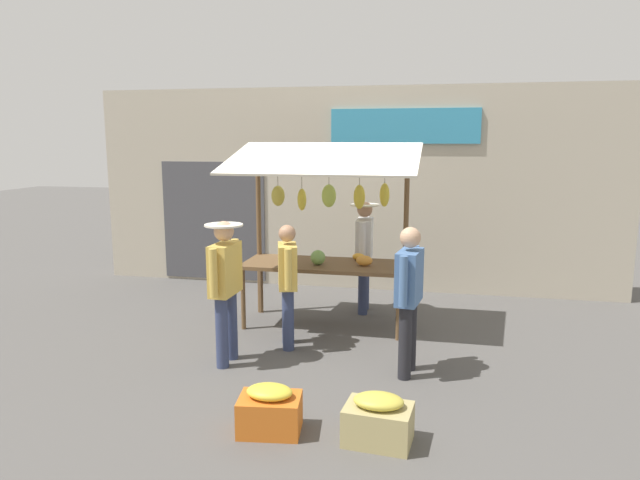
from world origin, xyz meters
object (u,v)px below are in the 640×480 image
object	(u,v)px
market_stall	(326,215)
vendor_with_sunhat	(364,247)
shopper_in_grey_tee	(288,278)
shopper_with_shopping_bag	(225,280)
produce_crate_side	(270,410)
shopper_in_striped_shirt	(409,291)
produce_crate_near	(378,420)

from	to	relation	value
market_stall	vendor_with_sunhat	distance (m)	1.01
shopper_in_grey_tee	shopper_with_shopping_bag	bearing A→B (deg)	123.77
vendor_with_sunhat	produce_crate_side	xyz separation A→B (m)	(0.31, 3.74, -0.78)
shopper_in_grey_tee	shopper_with_shopping_bag	world-z (taller)	shopper_with_shopping_bag
shopper_in_striped_shirt	shopper_in_grey_tee	size ratio (longest dim) A/B	1.07
market_stall	produce_crate_side	distance (m)	3.31
vendor_with_sunhat	shopper_in_grey_tee	xyz separation A→B (m)	(0.72, 1.65, -0.10)
shopper_in_striped_shirt	shopper_in_grey_tee	world-z (taller)	shopper_in_striped_shirt
shopper_with_shopping_bag	market_stall	bearing A→B (deg)	-25.19
market_stall	shopper_with_shopping_bag	xyz separation A→B (m)	(0.82, 1.60, -0.56)
market_stall	produce_crate_side	world-z (taller)	market_stall
vendor_with_sunhat	shopper_in_striped_shirt	world-z (taller)	vendor_with_sunhat
vendor_with_sunhat	shopper_in_grey_tee	world-z (taller)	vendor_with_sunhat
vendor_with_sunhat	shopper_in_grey_tee	size ratio (longest dim) A/B	1.08
shopper_in_grey_tee	shopper_with_shopping_bag	xyz separation A→B (m)	(0.54, 0.67, 0.11)
produce_crate_near	shopper_in_striped_shirt	bearing A→B (deg)	-95.53
produce_crate_side	shopper_with_shopping_bag	bearing A→B (deg)	-56.41
shopper_in_striped_shirt	produce_crate_side	size ratio (longest dim) A/B	2.79
shopper_in_striped_shirt	produce_crate_near	bearing A→B (deg)	-177.41
shopper_in_grey_tee	market_stall	bearing A→B (deg)	-34.04
produce_crate_side	vendor_with_sunhat	bearing A→B (deg)	-94.80
shopper_in_striped_shirt	produce_crate_near	distance (m)	1.69
produce_crate_near	produce_crate_side	bearing A→B (deg)	1.16
market_stall	vendor_with_sunhat	world-z (taller)	market_stall
shopper_in_striped_shirt	produce_crate_side	xyz separation A→B (m)	(1.10, 1.53, -0.74)
shopper_with_shopping_bag	produce_crate_near	bearing A→B (deg)	-124.44
market_stall	vendor_with_sunhat	bearing A→B (deg)	-121.11
vendor_with_sunhat	shopper_in_striped_shirt	xyz separation A→B (m)	(-0.78, 2.21, -0.03)
market_stall	produce_crate_near	world-z (taller)	market_stall
vendor_with_sunhat	produce_crate_near	xyz separation A→B (m)	(-0.64, 3.72, -0.77)
shopper_in_striped_shirt	produce_crate_side	distance (m)	2.03
shopper_in_grey_tee	produce_crate_near	xyz separation A→B (m)	(-1.35, 2.07, -0.67)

